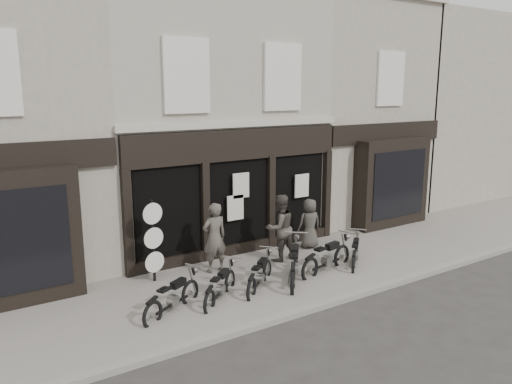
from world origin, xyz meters
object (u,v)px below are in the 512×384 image
motorcycle_1 (220,289)px  man_centre (280,228)px  motorcycle_4 (327,260)px  motorcycle_5 (355,254)px  advert_sign_post (154,244)px  man_left (214,238)px  motorcycle_0 (173,300)px  man_right (309,224)px  motorcycle_2 (260,277)px  motorcycle_3 (294,267)px

motorcycle_1 → man_centre: 3.24m
motorcycle_4 → motorcycle_5: 1.11m
motorcycle_4 → motorcycle_5: motorcycle_4 is taller
motorcycle_1 → advert_sign_post: 2.23m
motorcycle_5 → man_left: man_left is taller
motorcycle_0 → man_right: bearing=-8.9°
motorcycle_0 → man_right: size_ratio=1.15×
motorcycle_4 → man_left: (-2.63, 1.63, 0.68)m
motorcycle_1 → man_left: bearing=26.7°
motorcycle_2 → man_right: 3.60m
motorcycle_2 → man_centre: man_centre is taller
motorcycle_5 → man_left: (-3.74, 1.60, 0.73)m
motorcycle_2 → motorcycle_3: size_ratio=0.84×
motorcycle_2 → man_centre: 2.25m
motorcycle_1 → man_right: 4.68m
motorcycle_0 → motorcycle_3: size_ratio=0.93×
motorcycle_4 → man_centre: bearing=99.2°
motorcycle_0 → motorcycle_5: size_ratio=1.17×
motorcycle_5 → advert_sign_post: advert_sign_post is taller
motorcycle_2 → man_centre: bearing=1.1°
motorcycle_2 → motorcycle_4: size_ratio=0.76×
man_centre → advert_sign_post: (-3.70, 0.45, 0.02)m
motorcycle_0 → man_left: (1.99, 1.66, 0.71)m
motorcycle_2 → man_right: bearing=-8.9°
motorcycle_1 → motorcycle_3: motorcycle_3 is taller
motorcycle_2 → motorcycle_4: motorcycle_4 is taller
motorcycle_1 → man_right: size_ratio=1.01×
motorcycle_0 → advert_sign_post: advert_sign_post is taller
motorcycle_0 → man_right: (5.49, 1.87, 0.53)m
man_right → man_centre: bearing=25.3°
man_left → motorcycle_4: bearing=148.3°
motorcycle_4 → man_left: man_left is taller
motorcycle_3 → advert_sign_post: advert_sign_post is taller
motorcycle_5 → motorcycle_4: bearing=139.5°
motorcycle_0 → motorcycle_1: motorcycle_0 is taller
motorcycle_5 → man_left: bearing=114.7°
motorcycle_1 → man_left: 1.96m
advert_sign_post → motorcycle_0: bearing=-108.8°
man_right → motorcycle_4: bearing=73.9°
motorcycle_5 → man_left: 4.13m
motorcycle_5 → man_centre: size_ratio=0.79×
motorcycle_1 → motorcycle_4: (3.39, 0.03, 0.05)m
man_left → man_centre: (2.05, -0.21, 0.01)m
motorcycle_3 → motorcycle_0: bearing=130.9°
motorcycle_2 → motorcycle_0: bearing=142.6°
motorcycle_0 → motorcycle_1: bearing=-27.4°
motorcycle_3 → motorcycle_4: 1.14m
motorcycle_0 → motorcycle_3: 3.49m
man_right → motorcycle_5: bearing=106.8°
motorcycle_5 → motorcycle_3: bearing=138.6°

